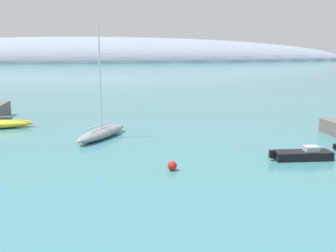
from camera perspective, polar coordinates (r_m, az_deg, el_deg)
distant_ridge at (r=227.85m, az=-11.84°, el=8.80°), size 300.57×59.57×26.14m
sailboat_grey_near_shore at (r=40.81m, az=-9.21°, el=-0.89°), size 5.62×7.83×10.80m
motorboat_black_foreground at (r=34.63m, az=18.24°, el=-3.83°), size 5.07×1.72×1.09m
mooring_buoy_red at (r=30.14m, az=0.59°, el=-5.56°), size 0.70×0.70×0.70m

